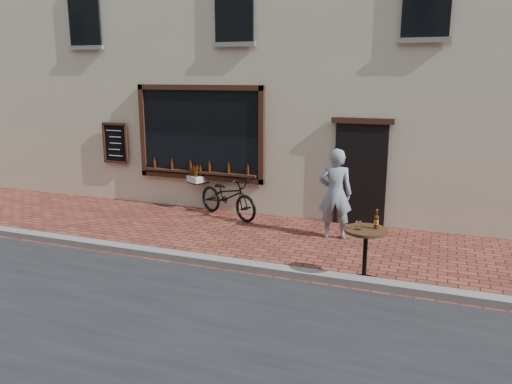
% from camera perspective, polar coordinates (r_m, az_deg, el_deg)
% --- Properties ---
extents(ground, '(90.00, 90.00, 0.00)m').
position_cam_1_polar(ground, '(8.56, -5.18, -8.73)').
color(ground, '#59251D').
rests_on(ground, ground).
extents(kerb, '(90.00, 0.25, 0.12)m').
position_cam_1_polar(kerb, '(8.70, -4.61, -7.91)').
color(kerb, slate).
rests_on(kerb, ground).
extents(shop_building, '(28.00, 6.20, 10.00)m').
position_cam_1_polar(shop_building, '(14.18, 6.60, 20.49)').
color(shop_building, beige).
rests_on(shop_building, ground).
extents(cargo_bicycle, '(2.17, 1.43, 1.04)m').
position_cam_1_polar(cargo_bicycle, '(11.45, -3.34, -0.40)').
color(cargo_bicycle, black).
rests_on(cargo_bicycle, ground).
extents(bistro_table, '(0.68, 0.68, 1.18)m').
position_cam_1_polar(bistro_table, '(7.97, 12.43, -5.88)').
color(bistro_table, black).
rests_on(bistro_table, ground).
extents(pedestrian, '(0.73, 0.56, 1.81)m').
position_cam_1_polar(pedestrian, '(9.97, 9.04, -0.19)').
color(pedestrian, gray).
rests_on(pedestrian, ground).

